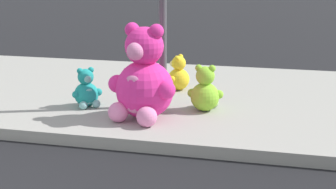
{
  "coord_description": "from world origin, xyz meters",
  "views": [
    {
      "loc": [
        2.63,
        -2.09,
        2.12
      ],
      "look_at": [
        1.27,
        3.6,
        0.55
      ],
      "focal_mm": 52.7,
      "sensor_mm": 36.0,
      "label": 1
    }
  ],
  "objects_px": {
    "plush_yellow": "(178,76)",
    "plush_teal": "(87,91)",
    "plush_pink_large": "(143,81)",
    "plush_lime": "(205,92)",
    "plush_white": "(151,79)"
  },
  "relations": [
    {
      "from": "plush_pink_large",
      "to": "plush_lime",
      "type": "height_order",
      "value": "plush_pink_large"
    },
    {
      "from": "plush_pink_large",
      "to": "plush_white",
      "type": "bearing_deg",
      "value": 101.69
    },
    {
      "from": "plush_lime",
      "to": "plush_teal",
      "type": "distance_m",
      "value": 1.66
    },
    {
      "from": "plush_pink_large",
      "to": "plush_yellow",
      "type": "relative_size",
      "value": 2.19
    },
    {
      "from": "plush_yellow",
      "to": "plush_lime",
      "type": "relative_size",
      "value": 0.88
    },
    {
      "from": "plush_white",
      "to": "plush_teal",
      "type": "height_order",
      "value": "plush_teal"
    },
    {
      "from": "plush_lime",
      "to": "plush_teal",
      "type": "height_order",
      "value": "plush_lime"
    },
    {
      "from": "plush_pink_large",
      "to": "plush_yellow",
      "type": "distance_m",
      "value": 1.59
    },
    {
      "from": "plush_white",
      "to": "plush_lime",
      "type": "xyz_separation_m",
      "value": [
        1.0,
        -0.81,
        0.06
      ]
    },
    {
      "from": "plush_pink_large",
      "to": "plush_lime",
      "type": "distance_m",
      "value": 0.93
    },
    {
      "from": "plush_white",
      "to": "plush_yellow",
      "type": "height_order",
      "value": "plush_yellow"
    },
    {
      "from": "plush_yellow",
      "to": "plush_teal",
      "type": "relative_size",
      "value": 1.01
    },
    {
      "from": "plush_pink_large",
      "to": "plush_white",
      "type": "xyz_separation_m",
      "value": [
        -0.28,
        1.35,
        -0.3
      ]
    },
    {
      "from": "plush_pink_large",
      "to": "plush_lime",
      "type": "relative_size",
      "value": 1.93
    },
    {
      "from": "plush_lime",
      "to": "plush_teal",
      "type": "bearing_deg",
      "value": -172.9
    }
  ]
}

